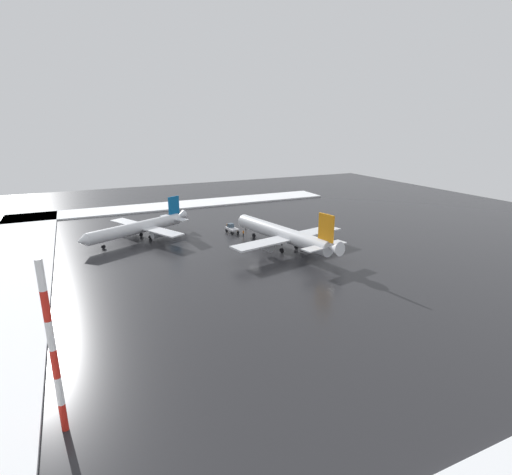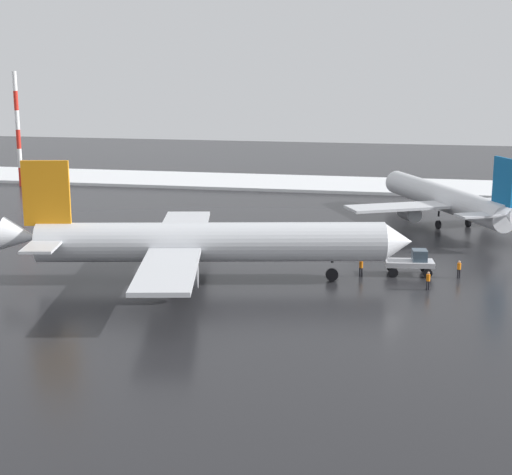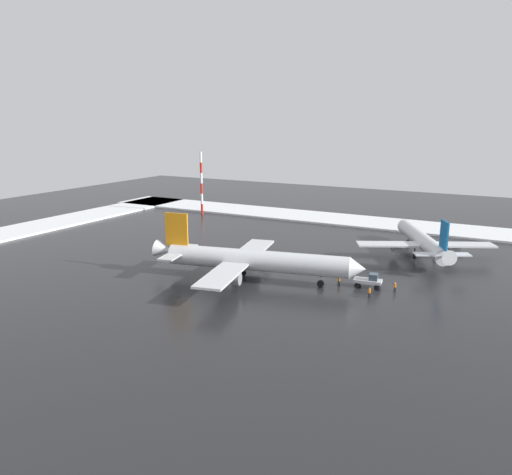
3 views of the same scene
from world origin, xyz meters
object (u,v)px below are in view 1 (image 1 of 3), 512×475
at_px(airplane_foreground_jet, 283,234).
at_px(airplane_parked_starboard, 139,228).
at_px(ground_crew_by_nose_gear, 246,226).
at_px(antenna_mast, 53,350).
at_px(ground_crew_beside_wing, 227,226).
at_px(ground_crew_near_tug, 243,233).
at_px(pushback_tug, 232,228).

distance_m(airplane_foreground_jet, airplane_parked_starboard, 38.93).
height_order(airplane_foreground_jet, ground_crew_by_nose_gear, airplane_foreground_jet).
relative_size(airplane_foreground_jet, antenna_mast, 2.05).
relative_size(airplane_foreground_jet, ground_crew_beside_wing, 22.29).
height_order(ground_crew_near_tug, antenna_mast, antenna_mast).
bearing_deg(ground_crew_near_tug, airplane_foreground_jet, -87.86).
bearing_deg(ground_crew_by_nose_gear, pushback_tug, 168.23).
relative_size(airplane_foreground_jet, airplane_parked_starboard, 1.23).
bearing_deg(ground_crew_by_nose_gear, ground_crew_beside_wing, 119.91).
distance_m(ground_crew_near_tug, antenna_mast, 74.26).
distance_m(ground_crew_by_nose_gear, antenna_mast, 81.25).
xyz_separation_m(ground_crew_near_tug, antenna_mast, (58.59, -44.85, 8.33)).
bearing_deg(ground_crew_by_nose_gear, antenna_mast, -154.55).
xyz_separation_m(pushback_tug, ground_crew_beside_wing, (-4.38, 0.31, -0.31)).
xyz_separation_m(airplane_foreground_jet, antenna_mast, (44.06, -49.40, 5.53)).
distance_m(ground_crew_by_nose_gear, ground_crew_near_tug, 7.11).
bearing_deg(airplane_foreground_jet, airplane_parked_starboard, 41.16).
height_order(ground_crew_beside_wing, ground_crew_near_tug, same).
xyz_separation_m(pushback_tug, antenna_mast, (63.38, -43.30, 8.01)).
relative_size(ground_crew_beside_wing, ground_crew_near_tug, 1.00).
relative_size(airplane_foreground_jet, ground_crew_by_nose_gear, 22.29).
xyz_separation_m(airplane_parked_starboard, ground_crew_by_nose_gear, (2.63, 29.98, -2.30)).
relative_size(airplane_parked_starboard, ground_crew_by_nose_gear, 18.18).
xyz_separation_m(ground_crew_by_nose_gear, ground_crew_beside_wing, (-2.95, -4.68, 0.00)).
height_order(airplane_foreground_jet, pushback_tug, airplane_foreground_jet).
distance_m(airplane_parked_starboard, ground_crew_near_tug, 28.09).
height_order(pushback_tug, ground_crew_beside_wing, pushback_tug).
distance_m(airplane_foreground_jet, ground_crew_by_nose_gear, 20.98).
height_order(pushback_tug, antenna_mast, antenna_mast).
bearing_deg(airplane_foreground_jet, ground_crew_beside_wing, 1.85).
distance_m(airplane_foreground_jet, pushback_tug, 20.42).
distance_m(pushback_tug, ground_crew_beside_wing, 4.41).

